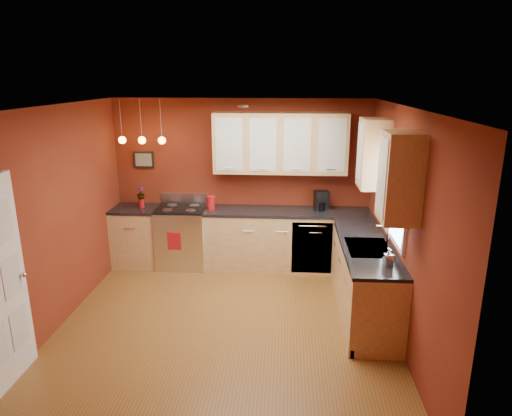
# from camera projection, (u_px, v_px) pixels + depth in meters

# --- Properties ---
(floor) EXTENTS (4.20, 4.20, 0.00)m
(floor) POSITION_uv_depth(u_px,v_px,m) (226.00, 325.00, 5.55)
(floor) COLOR brown
(floor) RESTS_ON ground
(ceiling) EXTENTS (4.00, 4.20, 0.02)m
(ceiling) POSITION_uv_depth(u_px,v_px,m) (221.00, 107.00, 4.83)
(ceiling) COLOR silver
(ceiling) RESTS_ON wall_back
(wall_back) EXTENTS (4.00, 0.02, 2.60)m
(wall_back) POSITION_uv_depth(u_px,v_px,m) (242.00, 182.00, 7.20)
(wall_back) COLOR maroon
(wall_back) RESTS_ON floor
(wall_front) EXTENTS (4.00, 0.02, 2.60)m
(wall_front) POSITION_uv_depth(u_px,v_px,m) (183.00, 317.00, 3.18)
(wall_front) COLOR maroon
(wall_front) RESTS_ON floor
(wall_left) EXTENTS (0.02, 4.20, 2.60)m
(wall_left) POSITION_uv_depth(u_px,v_px,m) (54.00, 220.00, 5.32)
(wall_left) COLOR maroon
(wall_left) RESTS_ON floor
(wall_right) EXTENTS (0.02, 4.20, 2.60)m
(wall_right) POSITION_uv_depth(u_px,v_px,m) (403.00, 227.00, 5.06)
(wall_right) COLOR maroon
(wall_right) RESTS_ON floor
(base_cabinets_back_left) EXTENTS (0.70, 0.60, 0.90)m
(base_cabinets_back_left) POSITION_uv_depth(u_px,v_px,m) (137.00, 237.00, 7.26)
(base_cabinets_back_left) COLOR #DBB375
(base_cabinets_back_left) RESTS_ON floor
(base_cabinets_back_right) EXTENTS (2.54, 0.60, 0.90)m
(base_cabinets_back_right) POSITION_uv_depth(u_px,v_px,m) (287.00, 241.00, 7.10)
(base_cabinets_back_right) COLOR #DBB375
(base_cabinets_back_right) RESTS_ON floor
(base_cabinets_right) EXTENTS (0.60, 2.10, 0.90)m
(base_cabinets_right) POSITION_uv_depth(u_px,v_px,m) (364.00, 279.00, 5.74)
(base_cabinets_right) COLOR #DBB375
(base_cabinets_right) RESTS_ON floor
(counter_back_left) EXTENTS (0.70, 0.62, 0.04)m
(counter_back_left) POSITION_uv_depth(u_px,v_px,m) (135.00, 209.00, 7.13)
(counter_back_left) COLOR black
(counter_back_left) RESTS_ON base_cabinets_back_left
(counter_back_right) EXTENTS (2.54, 0.62, 0.04)m
(counter_back_right) POSITION_uv_depth(u_px,v_px,m) (288.00, 212.00, 6.97)
(counter_back_right) COLOR black
(counter_back_right) RESTS_ON base_cabinets_back_right
(counter_right) EXTENTS (0.62, 2.10, 0.04)m
(counter_right) POSITION_uv_depth(u_px,v_px,m) (366.00, 244.00, 5.61)
(counter_right) COLOR black
(counter_right) RESTS_ON base_cabinets_right
(gas_range) EXTENTS (0.76, 0.64, 1.11)m
(gas_range) POSITION_uv_depth(u_px,v_px,m) (183.00, 236.00, 7.20)
(gas_range) COLOR silver
(gas_range) RESTS_ON floor
(dishwasher_front) EXTENTS (0.60, 0.02, 0.80)m
(dishwasher_front) POSITION_uv_depth(u_px,v_px,m) (312.00, 248.00, 6.80)
(dishwasher_front) COLOR silver
(dishwasher_front) RESTS_ON base_cabinets_back_right
(sink) EXTENTS (0.50, 0.70, 0.33)m
(sink) POSITION_uv_depth(u_px,v_px,m) (368.00, 249.00, 5.47)
(sink) COLOR #949499
(sink) RESTS_ON counter_right
(window) EXTENTS (0.06, 1.02, 1.22)m
(window) POSITION_uv_depth(u_px,v_px,m) (397.00, 187.00, 5.24)
(window) COLOR white
(window) RESTS_ON wall_right
(upper_cabinets_back) EXTENTS (2.00, 0.35, 0.90)m
(upper_cabinets_back) POSITION_uv_depth(u_px,v_px,m) (280.00, 143.00, 6.81)
(upper_cabinets_back) COLOR #DBB375
(upper_cabinets_back) RESTS_ON wall_back
(upper_cabinets_right) EXTENTS (0.35, 1.95, 0.90)m
(upper_cabinets_right) POSITION_uv_depth(u_px,v_px,m) (385.00, 164.00, 5.20)
(upper_cabinets_right) COLOR #DBB375
(upper_cabinets_right) RESTS_ON wall_right
(wall_picture) EXTENTS (0.32, 0.03, 0.26)m
(wall_picture) POSITION_uv_depth(u_px,v_px,m) (144.00, 160.00, 7.19)
(wall_picture) COLOR black
(wall_picture) RESTS_ON wall_back
(pendant_lights) EXTENTS (0.71, 0.11, 0.66)m
(pendant_lights) POSITION_uv_depth(u_px,v_px,m) (142.00, 140.00, 6.76)
(pendant_lights) COLOR #949499
(pendant_lights) RESTS_ON ceiling
(red_canister) EXTENTS (0.14, 0.14, 0.21)m
(red_canister) POSITION_uv_depth(u_px,v_px,m) (211.00, 203.00, 7.00)
(red_canister) COLOR #A61117
(red_canister) RESTS_ON counter_back_right
(red_vase) EXTENTS (0.09, 0.09, 0.14)m
(red_vase) POSITION_uv_depth(u_px,v_px,m) (141.00, 203.00, 7.11)
(red_vase) COLOR #A61117
(red_vase) RESTS_ON counter_back_left
(flowers) EXTENTS (0.13, 0.13, 0.21)m
(flowers) POSITION_uv_depth(u_px,v_px,m) (141.00, 193.00, 7.07)
(flowers) COLOR #A61117
(flowers) RESTS_ON red_vase
(coffee_maker) EXTENTS (0.23, 0.23, 0.29)m
(coffee_maker) POSITION_uv_depth(u_px,v_px,m) (321.00, 201.00, 6.97)
(coffee_maker) COLOR black
(coffee_maker) RESTS_ON counter_back_right
(soap_pump) EXTENTS (0.11, 0.11, 0.20)m
(soap_pump) POSITION_uv_depth(u_px,v_px,m) (388.00, 257.00, 4.90)
(soap_pump) COLOR silver
(soap_pump) RESTS_ON counter_right
(dish_towel) EXTENTS (0.20, 0.01, 0.27)m
(dish_towel) POSITION_uv_depth(u_px,v_px,m) (174.00, 241.00, 6.88)
(dish_towel) COLOR #A61117
(dish_towel) RESTS_ON gas_range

